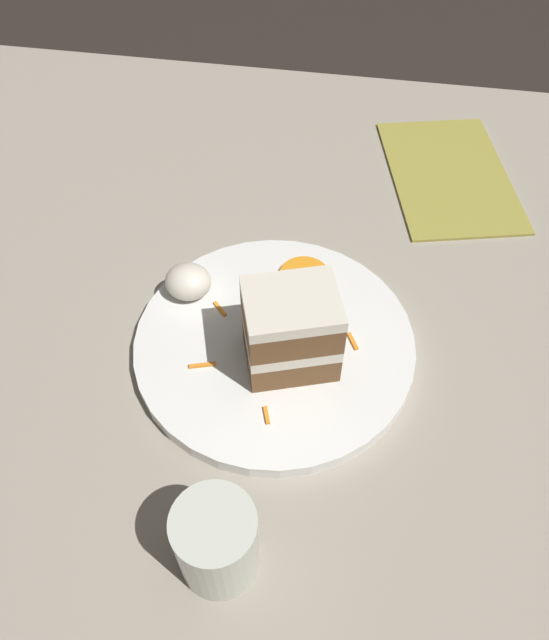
% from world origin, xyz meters
% --- Properties ---
extents(ground_plane, '(6.00, 6.00, 0.00)m').
position_xyz_m(ground_plane, '(0.00, 0.00, 0.00)').
color(ground_plane, black).
rests_on(ground_plane, ground).
extents(dining_table, '(1.33, 1.11, 0.03)m').
position_xyz_m(dining_table, '(0.00, 0.00, 0.01)').
color(dining_table, gray).
rests_on(dining_table, ground).
extents(plate, '(0.30, 0.30, 0.02)m').
position_xyz_m(plate, '(-0.02, -0.01, 0.04)').
color(plate, white).
rests_on(plate, dining_table).
extents(cake_slice, '(0.11, 0.10, 0.10)m').
position_xyz_m(cake_slice, '(-0.00, -0.03, 0.10)').
color(cake_slice, brown).
rests_on(cake_slice, plate).
extents(cream_dollop, '(0.05, 0.05, 0.04)m').
position_xyz_m(cream_dollop, '(-0.13, 0.04, 0.07)').
color(cream_dollop, silver).
rests_on(cream_dollop, plate).
extents(orange_garnish, '(0.06, 0.06, 0.01)m').
position_xyz_m(orange_garnish, '(-0.00, 0.08, 0.05)').
color(orange_garnish, orange).
rests_on(orange_garnish, plate).
extents(carrot_shreds_scatter, '(0.17, 0.19, 0.00)m').
position_xyz_m(carrot_shreds_scatter, '(-0.02, -0.00, 0.05)').
color(carrot_shreds_scatter, orange).
rests_on(carrot_shreds_scatter, plate).
extents(drinking_glass, '(0.07, 0.07, 0.09)m').
position_xyz_m(drinking_glass, '(-0.03, -0.24, 0.07)').
color(drinking_glass, beige).
rests_on(drinking_glass, dining_table).
extents(menu_card, '(0.21, 0.28, 0.00)m').
position_xyz_m(menu_card, '(0.17, 0.32, 0.03)').
color(menu_card, '#9E933D').
rests_on(menu_card, dining_table).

